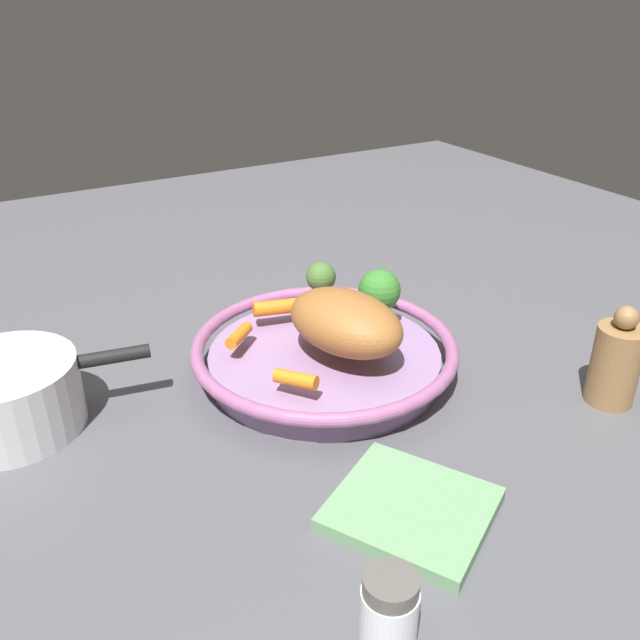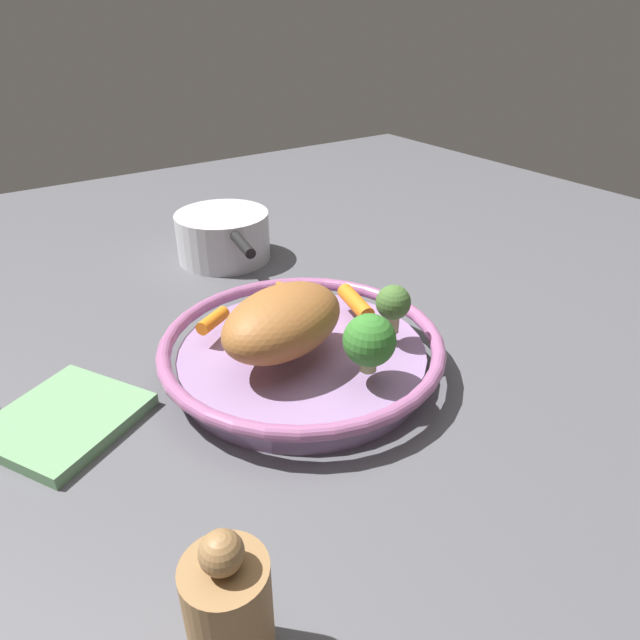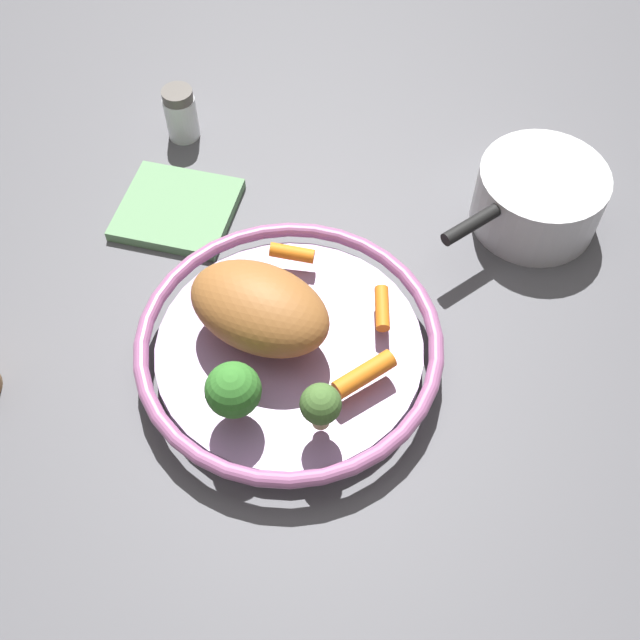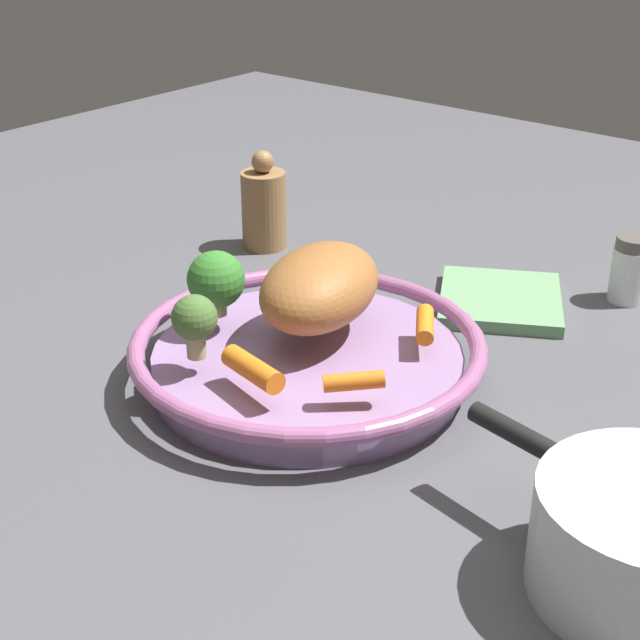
# 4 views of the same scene
# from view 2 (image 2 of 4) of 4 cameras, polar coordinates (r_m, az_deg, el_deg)

# --- Properties ---
(ground_plane) EXTENTS (1.96, 1.96, 0.00)m
(ground_plane) POSITION_cam_2_polar(r_m,az_deg,el_deg) (0.67, -1.81, -5.15)
(ground_plane) COLOR #4C4C51
(serving_bowl) EXTENTS (0.33, 0.33, 0.05)m
(serving_bowl) POSITION_cam_2_polar(r_m,az_deg,el_deg) (0.66, -1.85, -3.36)
(serving_bowl) COLOR #8E709E
(serving_bowl) RESTS_ON ground_plane
(roast_chicken_piece) EXTENTS (0.18, 0.14, 0.07)m
(roast_chicken_piece) POSITION_cam_2_polar(r_m,az_deg,el_deg) (0.61, -3.80, -0.14)
(roast_chicken_piece) COLOR #975D2D
(roast_chicken_piece) RESTS_ON serving_bowl
(baby_carrot_near_rim) EXTENTS (0.03, 0.07, 0.02)m
(baby_carrot_near_rim) POSITION_cam_2_polar(r_m,az_deg,el_deg) (0.70, 3.65, 1.80)
(baby_carrot_near_rim) COLOR orange
(baby_carrot_near_rim) RESTS_ON serving_bowl
(baby_carrot_back) EXTENTS (0.05, 0.04, 0.02)m
(baby_carrot_back) POSITION_cam_2_polar(r_m,az_deg,el_deg) (0.68, -10.85, -0.04)
(baby_carrot_back) COLOR orange
(baby_carrot_back) RESTS_ON serving_bowl
(baby_carrot_left) EXTENTS (0.05, 0.05, 0.02)m
(baby_carrot_left) POSITION_cam_2_polar(r_m,az_deg,el_deg) (0.74, -2.54, 3.06)
(baby_carrot_left) COLOR orange
(baby_carrot_left) RESTS_ON serving_bowl
(broccoli_floret_large) EXTENTS (0.04, 0.04, 0.06)m
(broccoli_floret_large) POSITION_cam_2_polar(r_m,az_deg,el_deg) (0.65, 7.46, 1.61)
(broccoli_floret_large) COLOR tan
(broccoli_floret_large) RESTS_ON serving_bowl
(broccoli_floret_mid) EXTENTS (0.06, 0.06, 0.06)m
(broccoli_floret_mid) POSITION_cam_2_polar(r_m,az_deg,el_deg) (0.57, 5.07, -2.13)
(broccoli_floret_mid) COLOR #97A966
(broccoli_floret_mid) RESTS_ON serving_bowl
(pepper_mill) EXTENTS (0.06, 0.06, 0.12)m
(pepper_mill) POSITION_cam_2_polar(r_m,az_deg,el_deg) (0.40, -9.21, -27.45)
(pepper_mill) COLOR olive
(pepper_mill) RESTS_ON ground_plane
(saucepan) EXTENTS (0.16, 0.23, 0.08)m
(saucepan) POSITION_cam_2_polar(r_m,az_deg,el_deg) (0.96, -9.81, 8.41)
(saucepan) COLOR silver
(saucepan) RESTS_ON ground_plane
(dish_towel) EXTENTS (0.19, 0.18, 0.01)m
(dish_towel) POSITION_cam_2_polar(r_m,az_deg,el_deg) (0.65, -24.58, -9.21)
(dish_towel) COLOR #669366
(dish_towel) RESTS_ON ground_plane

